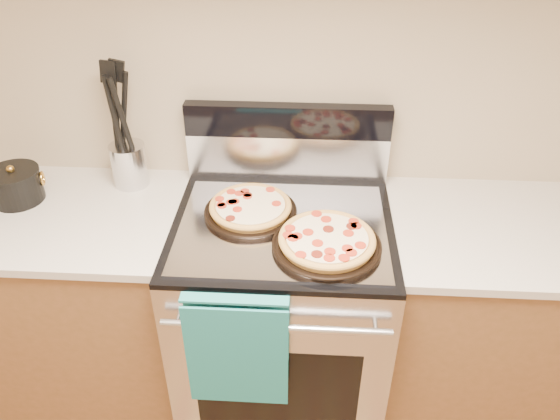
# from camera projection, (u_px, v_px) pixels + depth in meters

# --- Properties ---
(wall_back) EXTENTS (4.00, 0.00, 4.00)m
(wall_back) POSITION_uv_depth(u_px,v_px,m) (289.00, 66.00, 1.92)
(wall_back) COLOR tan
(wall_back) RESTS_ON ground
(range_body) EXTENTS (0.76, 0.68, 0.90)m
(range_body) POSITION_uv_depth(u_px,v_px,m) (282.00, 320.00, 2.15)
(range_body) COLOR #B7B7BC
(range_body) RESTS_ON ground
(oven_window) EXTENTS (0.56, 0.01, 0.40)m
(oven_window) POSITION_uv_depth(u_px,v_px,m) (277.00, 391.00, 1.87)
(oven_window) COLOR black
(oven_window) RESTS_ON range_body
(cooktop) EXTENTS (0.76, 0.68, 0.02)m
(cooktop) POSITION_uv_depth(u_px,v_px,m) (283.00, 225.00, 1.88)
(cooktop) COLOR black
(cooktop) RESTS_ON range_body
(backsplash_lower) EXTENTS (0.76, 0.06, 0.18)m
(backsplash_lower) POSITION_uv_depth(u_px,v_px,m) (287.00, 156.00, 2.08)
(backsplash_lower) COLOR silver
(backsplash_lower) RESTS_ON cooktop
(backsplash_upper) EXTENTS (0.76, 0.06, 0.12)m
(backsplash_upper) POSITION_uv_depth(u_px,v_px,m) (288.00, 120.00, 2.00)
(backsplash_upper) COLOR black
(backsplash_upper) RESTS_ON backsplash_lower
(oven_handle) EXTENTS (0.70, 0.03, 0.03)m
(oven_handle) POSITION_uv_depth(u_px,v_px,m) (276.00, 328.00, 1.64)
(oven_handle) COLOR silver
(oven_handle) RESTS_ON range_body
(dish_towel) EXTENTS (0.32, 0.05, 0.42)m
(dish_towel) POSITION_uv_depth(u_px,v_px,m) (237.00, 349.00, 1.70)
(dish_towel) COLOR #1A5E86
(dish_towel) RESTS_ON oven_handle
(foil_sheet) EXTENTS (0.70, 0.55, 0.01)m
(foil_sheet) POSITION_uv_depth(u_px,v_px,m) (282.00, 227.00, 1.85)
(foil_sheet) COLOR gray
(foil_sheet) RESTS_ON cooktop
(cabinet_left) EXTENTS (1.00, 0.62, 0.88)m
(cabinet_left) POSITION_uv_depth(u_px,v_px,m) (67.00, 306.00, 2.22)
(cabinet_left) COLOR brown
(cabinet_left) RESTS_ON ground
(countertop_left) EXTENTS (1.02, 0.64, 0.03)m
(countertop_left) POSITION_uv_depth(u_px,v_px,m) (39.00, 215.00, 1.96)
(countertop_left) COLOR #B9B0A6
(countertop_left) RESTS_ON cabinet_left
(cabinet_right) EXTENTS (1.00, 0.62, 0.88)m
(cabinet_right) POSITION_uv_depth(u_px,v_px,m) (507.00, 326.00, 2.13)
(cabinet_right) COLOR brown
(cabinet_right) RESTS_ON ground
(countertop_right) EXTENTS (1.02, 0.64, 0.03)m
(countertop_right) POSITION_uv_depth(u_px,v_px,m) (538.00, 233.00, 1.87)
(countertop_right) COLOR #B9B0A6
(countertop_right) RESTS_ON cabinet_right
(pepperoni_pizza_back) EXTENTS (0.34, 0.34, 0.04)m
(pepperoni_pizza_back) POSITION_uv_depth(u_px,v_px,m) (251.00, 208.00, 1.90)
(pepperoni_pizza_back) COLOR #C28A3B
(pepperoni_pizza_back) RESTS_ON foil_sheet
(pepperoni_pizza_front) EXTENTS (0.41, 0.41, 0.05)m
(pepperoni_pizza_front) POSITION_uv_depth(u_px,v_px,m) (327.00, 242.00, 1.74)
(pepperoni_pizza_front) COLOR #C28A3B
(pepperoni_pizza_front) RESTS_ON foil_sheet
(utensil_crock) EXTENTS (0.15, 0.15, 0.17)m
(utensil_crock) POSITION_uv_depth(u_px,v_px,m) (129.00, 165.00, 2.07)
(utensil_crock) COLOR silver
(utensil_crock) RESTS_ON countertop_left
(saucepan) EXTENTS (0.23, 0.23, 0.11)m
(saucepan) POSITION_uv_depth(u_px,v_px,m) (16.00, 187.00, 1.99)
(saucepan) COLOR black
(saucepan) RESTS_ON countertop_left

